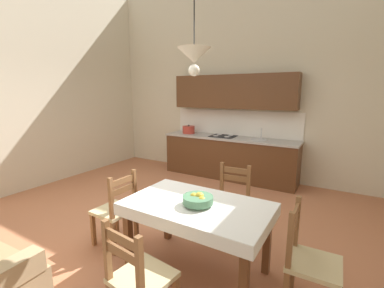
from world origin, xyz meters
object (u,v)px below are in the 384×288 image
(dining_table, at_px, (197,215))
(fruit_bowl, at_px, (198,200))
(dining_chair_tv_side, at_px, (116,210))
(pendant_lamp, at_px, (194,56))
(kitchen_cabinetry, at_px, (230,139))
(dining_chair_camera_side, at_px, (139,279))
(dining_chair_window_side, at_px, (309,261))
(dining_chair_kitchen_side, at_px, (231,203))

(dining_table, relative_size, fruit_bowl, 4.84)
(dining_chair_tv_side, bearing_deg, pendant_lamp, 10.30)
(kitchen_cabinetry, relative_size, dining_chair_camera_side, 3.12)
(kitchen_cabinetry, distance_m, dining_chair_camera_side, 3.99)
(dining_chair_window_side, distance_m, fruit_bowl, 1.09)
(dining_chair_kitchen_side, xyz_separation_m, dining_chair_tv_side, (-1.12, -0.89, 0.00))
(dining_chair_kitchen_side, height_order, dining_chair_camera_side, same)
(dining_chair_kitchen_side, relative_size, dining_chair_camera_side, 1.00)
(kitchen_cabinetry, relative_size, dining_chair_kitchen_side, 3.12)
(dining_chair_tv_side, relative_size, dining_chair_window_side, 1.00)
(kitchen_cabinetry, relative_size, dining_table, 2.00)
(kitchen_cabinetry, height_order, pendant_lamp, pendant_lamp)
(dining_chair_tv_side, relative_size, dining_chair_camera_side, 1.00)
(kitchen_cabinetry, xyz_separation_m, dining_chair_window_side, (1.95, -2.98, -0.41))
(dining_chair_camera_side, relative_size, fruit_bowl, 3.10)
(dining_table, xyz_separation_m, dining_chair_kitchen_side, (0.04, 0.82, -0.18))
(dining_chair_tv_side, bearing_deg, dining_chair_kitchen_side, 38.48)
(kitchen_cabinetry, xyz_separation_m, dining_chair_tv_side, (-0.18, -3.12, -0.41))
(dining_chair_tv_side, distance_m, dining_chair_camera_side, 1.28)
(dining_table, relative_size, dining_chair_tv_side, 1.56)
(kitchen_cabinetry, bearing_deg, dining_chair_camera_side, -77.51)
(dining_chair_kitchen_side, xyz_separation_m, dining_chair_window_side, (1.01, -0.76, 0.00))
(kitchen_cabinetry, height_order, dining_table, kitchen_cabinetry)
(dining_table, xyz_separation_m, dining_chair_tv_side, (-1.08, -0.07, -0.18))
(fruit_bowl, xyz_separation_m, pendant_lamp, (-0.13, 0.15, 1.37))
(dining_chair_window_side, bearing_deg, dining_chair_kitchen_side, 143.04)
(dining_table, bearing_deg, dining_chair_window_side, 3.63)
(dining_chair_window_side, bearing_deg, dining_chair_camera_side, -140.87)
(kitchen_cabinetry, relative_size, fruit_bowl, 9.67)
(dining_table, xyz_separation_m, dining_chair_camera_side, (-0.05, -0.82, -0.18))
(dining_table, bearing_deg, dining_chair_kitchen_side, 87.23)
(fruit_bowl, bearing_deg, dining_chair_tv_side, -178.39)
(fruit_bowl, bearing_deg, dining_chair_kitchen_side, 89.25)
(fruit_bowl, bearing_deg, dining_table, 128.36)
(dining_chair_kitchen_side, distance_m, dining_chair_camera_side, 1.65)
(dining_chair_window_side, bearing_deg, dining_chair_tv_side, -176.41)
(dining_table, height_order, pendant_lamp, pendant_lamp)
(dining_chair_window_side, height_order, dining_chair_camera_side, same)
(dining_chair_kitchen_side, relative_size, fruit_bowl, 3.10)
(dining_chair_kitchen_side, height_order, dining_chair_window_side, same)
(dining_chair_kitchen_side, bearing_deg, dining_chair_tv_side, -141.52)
(dining_chair_tv_side, bearing_deg, dining_chair_window_side, 3.59)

